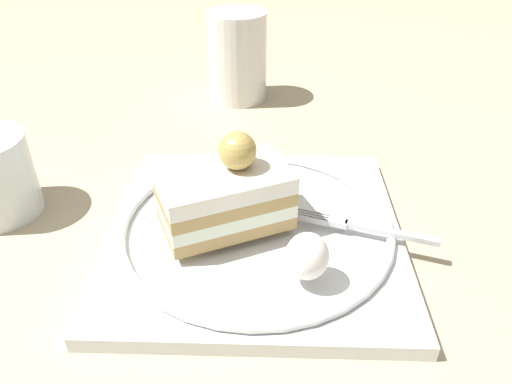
# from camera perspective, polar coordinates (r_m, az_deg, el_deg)

# --- Properties ---
(ground_plane) EXTENTS (2.40, 2.40, 0.00)m
(ground_plane) POSITION_cam_1_polar(r_m,az_deg,el_deg) (0.46, -1.29, -3.15)
(ground_plane) COLOR tan
(dessert_plate) EXTENTS (0.29, 0.29, 0.02)m
(dessert_plate) POSITION_cam_1_polar(r_m,az_deg,el_deg) (0.43, -0.00, -4.48)
(dessert_plate) COLOR white
(dessert_plate) RESTS_ON ground_plane
(cake_slice) EXTENTS (0.12, 0.11, 0.08)m
(cake_slice) POSITION_cam_1_polar(r_m,az_deg,el_deg) (0.41, -3.53, -0.24)
(cake_slice) COLOR tan
(cake_slice) RESTS_ON dessert_plate
(whipped_cream_dollop) EXTENTS (0.03, 0.03, 0.04)m
(whipped_cream_dollop) POSITION_cam_1_polar(r_m,az_deg,el_deg) (0.36, 6.00, -7.46)
(whipped_cream_dollop) COLOR white
(whipped_cream_dollop) RESTS_ON dessert_plate
(fork) EXTENTS (0.12, 0.03, 0.00)m
(fork) POSITION_cam_1_polar(r_m,az_deg,el_deg) (0.42, 12.16, -3.99)
(fork) COLOR silver
(fork) RESTS_ON dessert_plate
(drink_glass_near) EXTENTS (0.08, 0.08, 0.12)m
(drink_glass_near) POSITION_cam_1_polar(r_m,az_deg,el_deg) (0.69, -2.17, 15.09)
(drink_glass_near) COLOR white
(drink_glass_near) RESTS_ON ground_plane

